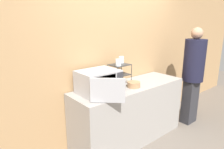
% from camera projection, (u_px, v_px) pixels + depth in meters
% --- Properties ---
extents(ground_plane, '(12.00, 12.00, 0.00)m').
position_uv_depth(ground_plane, '(143.00, 147.00, 3.02)').
color(ground_plane, '#6B6056').
extents(wall_back, '(8.00, 0.06, 2.60)m').
position_uv_depth(wall_back, '(115.00, 57.00, 3.17)').
color(wall_back, tan).
rests_on(wall_back, ground_plane).
extents(counter, '(1.88, 0.61, 0.91)m').
position_uv_depth(counter, '(130.00, 113.00, 3.13)').
color(counter, '#9E9993').
rests_on(counter, ground_plane).
extents(microwave, '(0.55, 0.71, 0.31)m').
position_uv_depth(microwave, '(99.00, 82.00, 2.63)').
color(microwave, '#ADADB2').
rests_on(microwave, counter).
extents(dish_rack, '(0.29, 0.24, 0.31)m').
position_uv_depth(dish_rack, '(120.00, 70.00, 2.98)').
color(dish_rack, '#333333').
rests_on(dish_rack, counter).
extents(glass_front_left, '(0.08, 0.08, 0.10)m').
position_uv_depth(glass_front_left, '(118.00, 62.00, 2.84)').
color(glass_front_left, silver).
rests_on(glass_front_left, dish_rack).
extents(glass_back_right, '(0.08, 0.08, 0.10)m').
position_uv_depth(glass_back_right, '(121.00, 60.00, 3.05)').
color(glass_back_right, silver).
rests_on(glass_back_right, dish_rack).
extents(bowl, '(0.19, 0.19, 0.08)m').
position_uv_depth(bowl, '(134.00, 85.00, 2.91)').
color(bowl, '#AD7F56').
rests_on(bowl, counter).
extents(person, '(0.36, 0.36, 1.75)m').
position_uv_depth(person, '(193.00, 71.00, 3.56)').
color(person, '#2D2D33').
rests_on(person, ground_plane).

